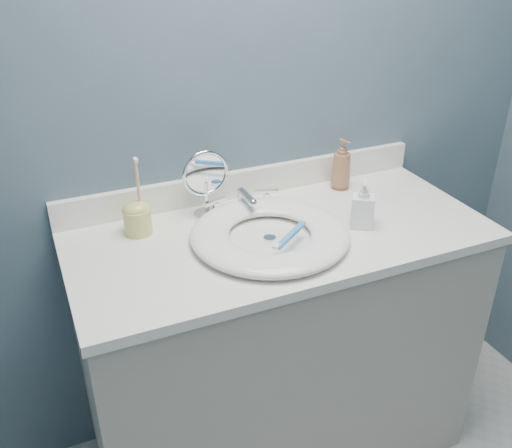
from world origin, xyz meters
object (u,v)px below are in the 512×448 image
soap_bottle_amber (341,164)px  soap_bottle_clear (363,203)px  toothbrush_holder (137,217)px  makeup_mirror (206,181)px

soap_bottle_amber → soap_bottle_clear: soap_bottle_amber is taller
soap_bottle_clear → soap_bottle_amber: bearing=106.9°
soap_bottle_clear → toothbrush_holder: (-0.61, 0.22, -0.02)m
soap_bottle_clear → toothbrush_holder: bearing=-165.4°
makeup_mirror → soap_bottle_amber: size_ratio=1.25×
soap_bottle_amber → toothbrush_holder: toothbrush_holder is taller
soap_bottle_amber → soap_bottle_clear: 0.26m
soap_bottle_amber → toothbrush_holder: bearing=167.3°
makeup_mirror → soap_bottle_amber: 0.48m
soap_bottle_amber → soap_bottle_clear: size_ratio=1.18×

